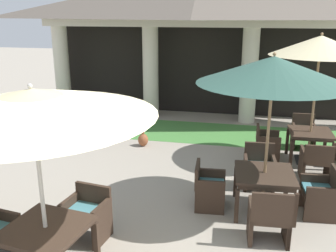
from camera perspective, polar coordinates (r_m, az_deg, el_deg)
The scene contains 17 objects.
background_pavilion at distance 12.21m, azimuth 4.94°, elevation 17.10°, with size 10.81×2.60×4.59m.
lawn_strip at distance 11.21m, azimuth 3.43°, elevation -0.87°, with size 12.61×2.07×0.01m, color #47843D.
patio_table_near_foreground at distance 5.36m, azimuth -18.03°, elevation -15.19°, with size 1.13×1.13×0.75m.
patio_umbrella_near_foreground at distance 4.70m, azimuth -19.95°, elevation 3.09°, with size 2.99×2.99×2.64m.
patio_chair_near_foreground_north at distance 6.14m, azimuth -12.19°, elevation -12.93°, with size 0.71×0.63×0.82m.
patio_table_mid_left at distance 9.39m, azimuth 20.77°, elevation -1.33°, with size 0.97×0.97×0.76m.
patio_umbrella_mid_left at distance 9.00m, azimuth 22.14°, elevation 11.08°, with size 2.21×2.21×3.00m.
patio_chair_mid_left_south at distance 8.57m, azimuth 21.55°, elevation -4.97°, with size 0.61×0.59×0.83m.
patio_chair_mid_left_west at distance 9.36m, azimuth 14.71°, elevation -2.54°, with size 0.56×0.63×0.80m.
patio_chair_mid_left_north at distance 10.39m, azimuth 19.83°, elevation -1.03°, with size 0.58×0.53×0.88m.
patio_table_mid_right at distance 6.86m, azimuth 14.43°, elevation -7.56°, with size 1.08×1.08×0.74m.
patio_umbrella_mid_right at distance 6.33m, azimuth 15.68°, elevation 8.03°, with size 2.49×2.49×2.82m.
patio_chair_mid_right_north at distance 7.84m, azimuth 13.65°, elevation -6.18°, with size 0.64×0.56×0.89m.
patio_chair_mid_right_west at distance 6.93m, azimuth 6.16°, elevation -9.19°, with size 0.57×0.61×0.84m.
patio_chair_mid_right_south at distance 6.10m, azimuth 15.13°, elevation -13.28°, with size 0.65×0.54×0.92m.
patio_chair_mid_right_east at distance 7.14m, azimuth 22.18°, elevation -9.47°, with size 0.59×0.64×0.87m.
terracotta_urn at distance 10.00m, azimuth -3.80°, elevation -2.09°, with size 0.27×0.27×0.42m.
Camera 1 is at (1.63, -3.70, 3.44)m, focal length 40.15 mm.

